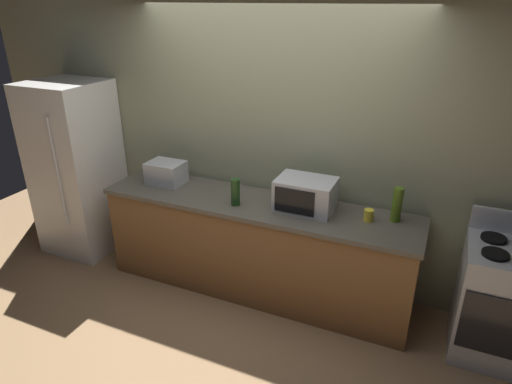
{
  "coord_description": "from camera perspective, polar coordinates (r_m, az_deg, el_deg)",
  "views": [
    {
      "loc": [
        1.41,
        -2.79,
        2.55
      ],
      "look_at": [
        0.0,
        0.4,
        1.0
      ],
      "focal_mm": 31.0,
      "sensor_mm": 36.0,
      "label": 1
    }
  ],
  "objects": [
    {
      "name": "refrigerator",
      "position": [
        4.99,
        -22.11,
        2.81
      ],
      "size": [
        0.72,
        0.73,
        1.8
      ],
      "color": "white",
      "rests_on": "ground_plane"
    },
    {
      "name": "toaster_oven",
      "position": [
        4.31,
        -11.52,
        2.46
      ],
      "size": [
        0.34,
        0.26,
        0.21
      ],
      "primitive_type": "cube",
      "color": "#B7BABF",
      "rests_on": "counter_run"
    },
    {
      "name": "back_wall",
      "position": [
        4.05,
        2.36,
        6.69
      ],
      "size": [
        6.4,
        0.1,
        2.7
      ],
      "primitive_type": "cube",
      "color": "gray",
      "rests_on": "ground_plane"
    },
    {
      "name": "bottle_olive_oil",
      "position": [
        3.66,
        17.73,
        -1.57
      ],
      "size": [
        0.08,
        0.08,
        0.29
      ],
      "primitive_type": "cylinder",
      "color": "#4C6B19",
      "rests_on": "counter_run"
    },
    {
      "name": "bottle_wine",
      "position": [
        3.77,
        -2.67,
        -0.02
      ],
      "size": [
        0.08,
        0.08,
        0.24
      ],
      "primitive_type": "cylinder",
      "color": "#1E3F19",
      "rests_on": "counter_run"
    },
    {
      "name": "stove_range",
      "position": [
        3.86,
        29.04,
        -12.28
      ],
      "size": [
        0.6,
        0.61,
        1.08
      ],
      "color": "#B7BABF",
      "rests_on": "ground_plane"
    },
    {
      "name": "counter_run",
      "position": [
        4.07,
        -0.0,
        -7.08
      ],
      "size": [
        2.84,
        0.64,
        0.9
      ],
      "color": "brown",
      "rests_on": "ground_plane"
    },
    {
      "name": "microwave",
      "position": [
        3.71,
        6.4,
        -0.32
      ],
      "size": [
        0.48,
        0.35,
        0.27
      ],
      "color": "#B7BABF",
      "rests_on": "counter_run"
    },
    {
      "name": "ground_plane",
      "position": [
        4.03,
        -2.38,
        -15.28
      ],
      "size": [
        8.0,
        8.0,
        0.0
      ],
      "primitive_type": "plane",
      "color": "#93704C"
    },
    {
      "name": "mug_yellow",
      "position": [
        3.64,
        14.33,
        -2.93
      ],
      "size": [
        0.08,
        0.08,
        0.1
      ],
      "primitive_type": "cylinder",
      "color": "yellow",
      "rests_on": "counter_run"
    }
  ]
}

